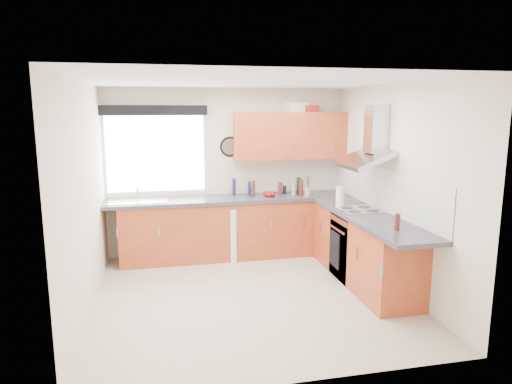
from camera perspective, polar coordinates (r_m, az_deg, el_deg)
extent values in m
plane|color=beige|center=(5.59, -0.68, -12.84)|extent=(3.60, 3.60, 0.00)
cube|color=white|center=(5.14, -0.74, 13.67)|extent=(3.60, 3.60, 0.02)
cube|color=silver|center=(6.98, -3.66, 2.52)|extent=(3.60, 0.02, 2.50)
cube|color=silver|center=(3.52, 5.16, -5.42)|extent=(3.60, 0.02, 2.50)
cube|color=silver|center=(5.18, -20.61, -0.91)|extent=(0.02, 3.60, 2.50)
cube|color=silver|center=(5.85, 16.84, 0.55)|extent=(0.02, 3.60, 2.50)
cube|color=white|center=(6.86, -12.42, 4.68)|extent=(1.40, 0.02, 1.10)
cube|color=black|center=(6.73, -12.63, 9.95)|extent=(1.50, 0.18, 0.14)
cube|color=white|center=(6.12, 15.37, 0.38)|extent=(0.01, 3.00, 0.54)
cube|color=#9C3D1F|center=(6.84, -4.05, -4.65)|extent=(3.00, 0.58, 0.86)
cube|color=#9C3D1F|center=(7.23, 8.65, -3.93)|extent=(0.60, 0.60, 0.86)
cube|color=#9C3D1F|center=(6.04, 13.31, -6.99)|extent=(0.58, 2.10, 0.86)
cube|color=#323139|center=(6.74, -3.24, -0.90)|extent=(3.60, 0.62, 0.05)
cube|color=#323139|center=(5.78, 14.04, -3.12)|extent=(0.62, 2.42, 0.05)
cube|color=black|center=(6.16, 12.62, -6.65)|extent=(0.56, 0.58, 0.85)
cube|color=#B2B9C0|center=(6.04, 12.81, -2.18)|extent=(0.52, 0.52, 0.01)
cube|color=#9C3D1F|center=(6.96, 4.32, 7.04)|extent=(1.70, 0.35, 0.70)
cube|color=white|center=(6.86, -4.47, -4.96)|extent=(0.66, 0.65, 0.78)
cylinder|color=black|center=(6.92, -3.26, 5.66)|extent=(0.31, 0.04, 0.31)
cube|color=white|center=(7.06, 4.91, 10.51)|extent=(0.41, 0.35, 0.14)
cube|color=red|center=(7.14, 6.77, 10.30)|extent=(0.23, 0.20, 0.10)
cylinder|color=gray|center=(6.85, 6.48, 0.01)|extent=(0.11, 0.11, 0.13)
cylinder|color=white|center=(6.21, 10.49, -0.58)|extent=(0.12, 0.12, 0.26)
cylinder|color=#9D9586|center=(6.93, 4.70, 0.39)|extent=(0.07, 0.07, 0.19)
cylinder|color=#4D241B|center=(6.76, -0.32, 0.41)|extent=(0.05, 0.05, 0.24)
cylinder|color=navy|center=(6.95, -0.46, 0.14)|extent=(0.07, 0.07, 0.11)
cylinder|color=#1B1549|center=(6.91, -2.76, 0.67)|extent=(0.05, 0.05, 0.25)
cylinder|color=black|center=(7.02, 3.58, 0.28)|extent=(0.06, 0.06, 0.13)
cylinder|color=#123418|center=(7.04, 5.35, 0.80)|extent=(0.07, 0.07, 0.25)
cylinder|color=maroon|center=(6.88, 5.65, 0.54)|extent=(0.06, 0.06, 0.24)
cylinder|color=navy|center=(6.94, -0.83, 0.51)|extent=(0.05, 0.05, 0.20)
cylinder|color=navy|center=(7.07, 4.48, 0.43)|extent=(0.04, 0.04, 0.14)
cylinder|color=#5A202A|center=(6.96, 3.02, 0.46)|extent=(0.07, 0.07, 0.19)
cylinder|color=#592021|center=(5.16, 17.23, -3.59)|extent=(0.06, 0.06, 0.18)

